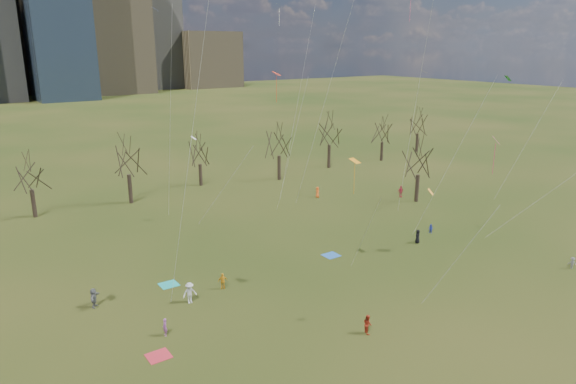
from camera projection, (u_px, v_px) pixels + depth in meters
ground at (369, 304)px, 43.24m from camera, size 500.00×500.00×0.00m
bare_tree_row at (184, 157)px, 70.91m from camera, size 113.04×29.80×9.50m
blanket_teal at (169, 285)px, 46.69m from camera, size 1.60×1.50×0.03m
blanket_navy at (331, 255)px, 53.21m from camera, size 1.60×1.50×0.03m
blanket_crimson at (159, 356)px, 35.94m from camera, size 1.60×1.50×0.03m
person_2 at (368, 324)px, 38.64m from camera, size 0.77×0.88×1.51m
person_3 at (572, 263)px, 49.91m from camera, size 0.83×0.88×1.19m
person_4 at (223, 281)px, 45.69m from camera, size 0.95×0.61×1.51m
person_6 at (418, 236)px, 56.39m from camera, size 0.90×0.84×1.54m
person_7 at (165, 327)px, 38.32m from camera, size 0.35×0.52×1.40m
person_8 at (431, 229)px, 59.31m from camera, size 0.44×0.55×1.10m
person_9 at (190, 293)px, 43.16m from camera, size 1.26×0.79×1.86m
person_10 at (401, 191)px, 73.55m from camera, size 0.99×0.45×1.67m
person_11 at (94, 298)px, 42.48m from camera, size 1.30×1.58×1.69m
person_12 at (317, 192)px, 73.35m from camera, size 0.73×0.89×1.57m
kites_airborne at (334, 133)px, 50.90m from camera, size 70.81×37.60×28.97m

